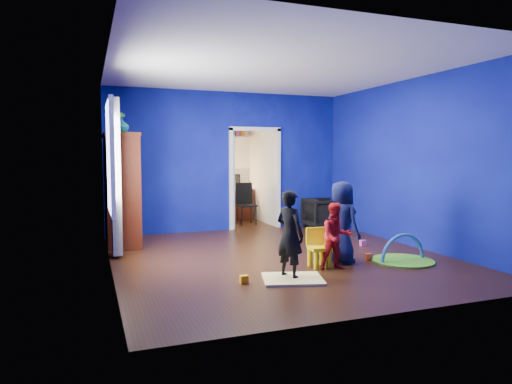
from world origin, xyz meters
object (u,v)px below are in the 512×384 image
object	(u,v)px
kid_chair	(319,250)
study_desk	(234,204)
folding_chair	(246,205)
tv_armoire	(122,190)
vase	(122,125)
hopper_ball	(330,246)
play_mat	(403,261)
toddler_red	(336,236)
crt_tv	(124,187)
child_navy	(342,222)
child_black	(290,234)
armchair	(323,213)

from	to	relation	value
kid_chair	study_desk	size ratio (longest dim) A/B	0.57
study_desk	folding_chair	distance (m)	0.96
folding_chair	tv_armoire	bearing A→B (deg)	-152.18
vase	tv_armoire	world-z (taller)	vase
hopper_ball	play_mat	distance (m)	1.10
toddler_red	vase	world-z (taller)	vase
toddler_red	crt_tv	world-z (taller)	crt_tv
crt_tv	tv_armoire	bearing A→B (deg)	180.00
study_desk	tv_armoire	bearing A→B (deg)	-139.04
child_navy	crt_tv	size ratio (longest dim) A/B	1.72
tv_armoire	hopper_ball	world-z (taller)	tv_armoire
child_black	crt_tv	distance (m)	3.53
crt_tv	play_mat	distance (m)	4.78
vase	play_mat	size ratio (longest dim) A/B	0.27
armchair	toddler_red	distance (m)	3.54
child_navy	toddler_red	distance (m)	0.46
toddler_red	vase	xyz separation A→B (m)	(-2.65, 2.50, 1.62)
play_mat	study_desk	xyz separation A→B (m)	(-1.01, 5.18, 0.36)
tv_armoire	crt_tv	xyz separation A→B (m)	(0.04, 0.00, 0.04)
child_navy	toddler_red	world-z (taller)	child_navy
tv_armoire	crt_tv	world-z (taller)	tv_armoire
armchair	vase	world-z (taller)	vase
study_desk	crt_tv	bearing A→B (deg)	-138.63
kid_chair	crt_tv	bearing A→B (deg)	139.50
folding_chair	toddler_red	bearing A→B (deg)	-92.23
toddler_red	vase	distance (m)	3.99
hopper_ball	folding_chair	bearing A→B (deg)	91.08
armchair	toddler_red	size ratio (longest dim) A/B	0.78
crt_tv	folding_chair	world-z (taller)	crt_tv
play_mat	tv_armoire	bearing A→B (deg)	144.51
play_mat	study_desk	distance (m)	5.29
child_black	play_mat	bearing A→B (deg)	-107.50
child_black	kid_chair	world-z (taller)	child_black
toddler_red	crt_tv	xyz separation A→B (m)	(-2.61, 2.80, 0.56)
crt_tv	hopper_ball	bearing A→B (deg)	-37.81
child_navy	crt_tv	world-z (taller)	crt_tv
toddler_red	kid_chair	distance (m)	0.33
vase	folding_chair	xyz separation A→B (m)	(2.82, 1.79, -1.62)
child_black	study_desk	world-z (taller)	child_black
child_black	hopper_ball	world-z (taller)	child_black
tv_armoire	folding_chair	xyz separation A→B (m)	(2.82, 1.49, -0.52)
hopper_ball	play_mat	bearing A→B (deg)	-28.96
crt_tv	kid_chair	xyz separation A→B (m)	(2.46, -2.60, -0.77)
toddler_red	play_mat	size ratio (longest dim) A/B	1.02
child_navy	crt_tv	xyz separation A→B (m)	(-2.90, 2.46, 0.42)
child_black	toddler_red	size ratio (longest dim) A/B	1.23
crt_tv	kid_chair	world-z (taller)	crt_tv
hopper_ball	toddler_red	bearing A→B (deg)	-112.02
vase	study_desk	distance (m)	4.29
tv_armoire	hopper_ball	size ratio (longest dim) A/B	4.75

